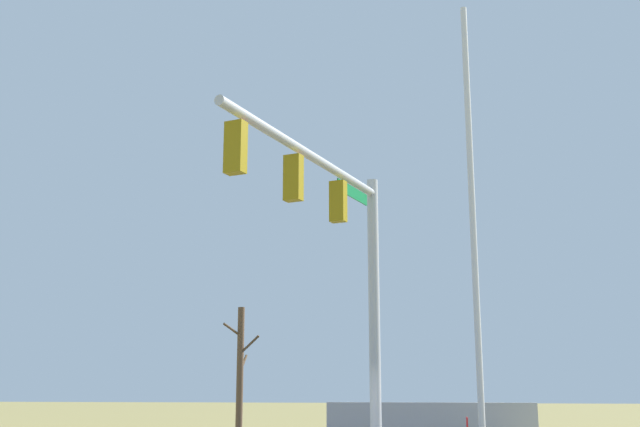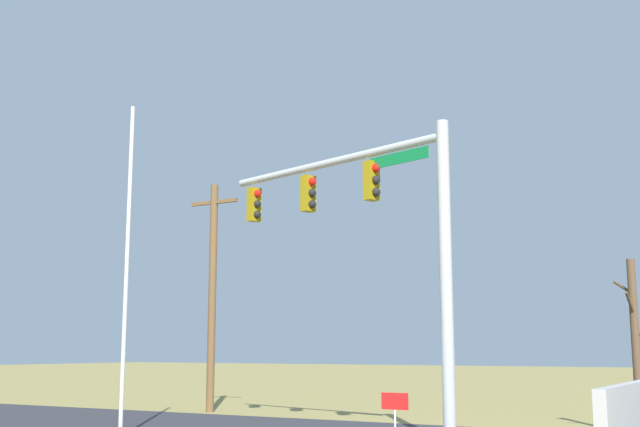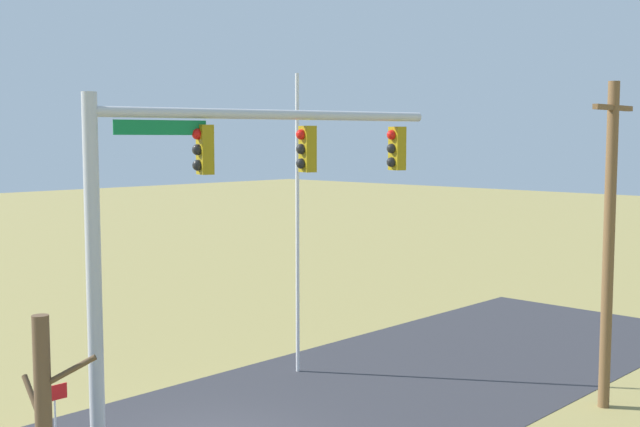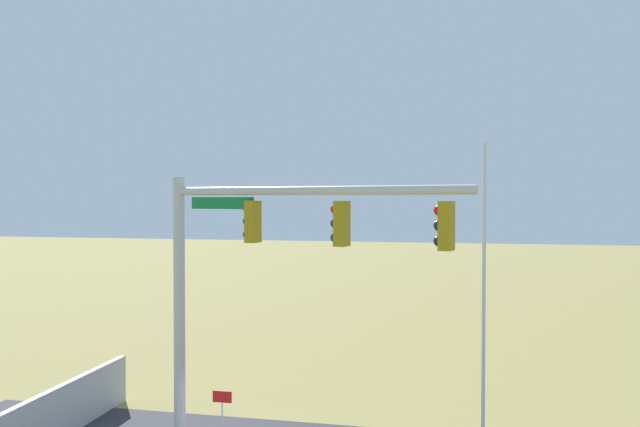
# 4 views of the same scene
# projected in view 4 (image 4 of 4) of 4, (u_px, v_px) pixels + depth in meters

# --- Properties ---
(retaining_fence) EXTENTS (0.20, 6.03, 1.47)m
(retaining_fence) POSITION_uv_depth(u_px,v_px,m) (68.00, 408.00, 17.54)
(retaining_fence) COLOR #A8A8AD
(retaining_fence) RESTS_ON ground_plane
(signal_mast) EXTENTS (7.18, 2.34, 7.14)m
(signal_mast) POSITION_uv_depth(u_px,v_px,m) (252.00, 265.00, 14.35)
(signal_mast) COLOR #B2B5BA
(signal_mast) RESTS_ON ground_plane
(flagpole) EXTENTS (0.10, 0.10, 8.02)m
(flagpole) POSITION_uv_depth(u_px,v_px,m) (484.00, 300.00, 15.97)
(flagpole) COLOR silver
(flagpole) RESTS_ON ground_plane
(open_sign) EXTENTS (0.56, 0.04, 1.22)m
(open_sign) POSITION_uv_depth(u_px,v_px,m) (222.00, 402.00, 17.53)
(open_sign) COLOR silver
(open_sign) RESTS_ON ground_plane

